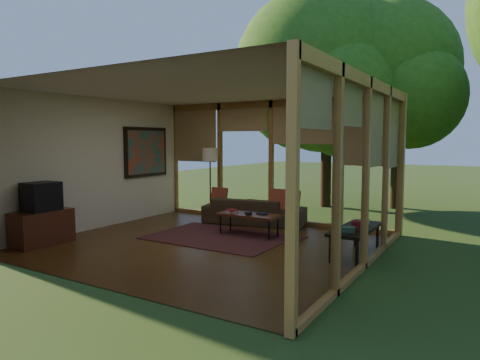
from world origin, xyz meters
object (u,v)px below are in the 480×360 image
Objects in this scene: television at (41,197)px; coffee_table at (249,216)px; floor_lamp at (210,159)px; side_console at (352,230)px; media_cabinet at (42,228)px; sofa at (249,211)px.

television is 0.46× the size of coffee_table.
side_console is (3.74, -1.43, -1.00)m from floor_lamp.
coffee_table is (2.77, 2.46, 0.09)m from media_cabinet.
floor_lamp is at bearing -15.57° from sofa.
television is 3.72m from coffee_table.
media_cabinet is 0.71× the size of side_console.
side_console is at bearing -9.46° from coffee_table.
side_console is (4.87, 2.11, 0.11)m from media_cabinet.
sofa reaches higher than side_console.
floor_lamp is at bearing 146.86° from coffee_table.
television is at bearing 0.00° from media_cabinet.
television is (-2.17, -3.50, 0.56)m from sofa.
coffee_table is (2.75, 2.46, -0.46)m from television.
side_console reaches higher than coffee_table.
media_cabinet is at bearing 44.69° from sofa.
media_cabinet is 0.61× the size of floor_lamp.
sofa reaches higher than coffee_table.
coffee_table is 0.86× the size of side_console.
floor_lamp reaches higher than side_console.
sofa is at bearing 119.62° from coffee_table.
television is at bearing -138.19° from coffee_table.
sofa is at bearing 152.73° from side_console.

